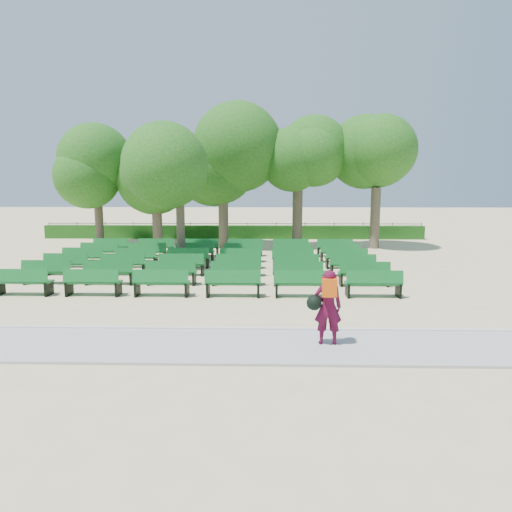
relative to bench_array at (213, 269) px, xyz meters
The scene contains 9 objects.
ground 1.78m from the bench_array, 91.71° to the right, with size 120.00×120.00×0.00m, color #CDB888.
paving 9.17m from the bench_array, 90.33° to the right, with size 30.00×2.20×0.06m, color #A6A5A2.
curb 8.02m from the bench_array, 90.38° to the right, with size 30.00×0.12×0.10m, color silver.
hedge 12.23m from the bench_array, 90.25° to the left, with size 26.00×0.70×0.90m, color #1B4F14.
fence 12.63m from the bench_array, 90.24° to the left, with size 26.00×0.10×1.02m, color black, non-canonical shape.
tree_line 8.23m from the bench_array, 90.37° to the left, with size 21.80×6.80×7.04m, color #255F19, non-canonical shape.
bench_array is the anchor object (origin of this frame).
tree_among 4.39m from the bench_array, 139.34° to the left, with size 4.38×4.38×5.94m.
person 9.80m from the bench_array, 68.02° to the right, with size 0.80×0.48×1.70m.
Camera 1 is at (2.37, -17.22, 3.61)m, focal length 32.00 mm.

